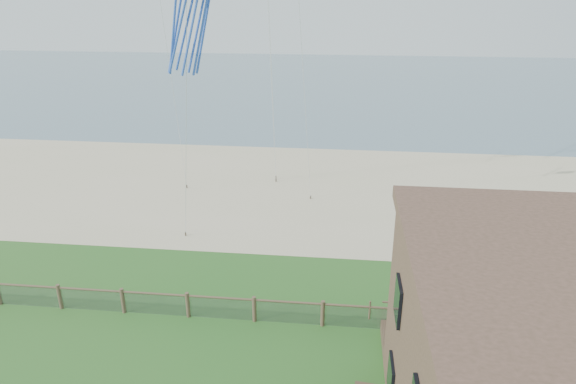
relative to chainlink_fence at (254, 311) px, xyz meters
name	(u,v)px	position (x,y,z in m)	size (l,w,h in m)	color
sand_beach	(291,189)	(0.00, 16.00, -0.55)	(72.00, 20.00, 0.02)	#C5B98E
ocean	(321,83)	(0.00, 60.00, -0.55)	(160.00, 68.00, 0.02)	slate
chainlink_fence	(254,311)	(0.00, 0.00, 0.00)	(36.20, 0.20, 1.25)	brown
motel_deck	(572,352)	(13.00, -1.00, -0.30)	(15.00, 2.00, 0.50)	brown
octopus_kite	(188,4)	(-3.47, 4.78, 12.49)	(3.01, 2.12, 6.20)	red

